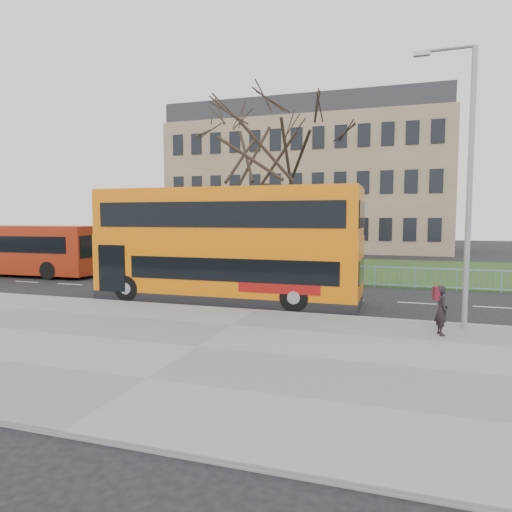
{
  "coord_description": "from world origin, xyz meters",
  "views": [
    {
      "loc": [
        5.33,
        -18.02,
        3.71
      ],
      "look_at": [
        -0.77,
        1.0,
        1.98
      ],
      "focal_mm": 32.0,
      "sensor_mm": 36.0,
      "label": 1
    }
  ],
  "objects": [
    {
      "name": "guard_railing",
      "position": [
        0.0,
        6.6,
        0.55
      ],
      "size": [
        40.0,
        0.12,
        1.1
      ],
      "primitive_type": null,
      "color": "#72AACB",
      "rests_on": "ground"
    },
    {
      "name": "bare_tree",
      "position": [
        -3.0,
        10.0,
        6.88
      ],
      "size": [
        9.53,
        9.53,
        13.61
      ],
      "primitive_type": null,
      "color": "black",
      "rests_on": "grass_verge"
    },
    {
      "name": "red_bus",
      "position": [
        -18.26,
        4.72,
        1.68
      ],
      "size": [
        12.01,
        3.04,
        3.15
      ],
      "rotation": [
        0.0,
        0.0,
        0.03
      ],
      "color": "maroon",
      "rests_on": "ground"
    },
    {
      "name": "kerb",
      "position": [
        0.0,
        -1.55,
        0.07
      ],
      "size": [
        80.0,
        0.2,
        0.14
      ],
      "primitive_type": "cube",
      "color": "gray",
      "rests_on": "ground"
    },
    {
      "name": "pavement",
      "position": [
        0.0,
        -6.75,
        0.06
      ],
      "size": [
        80.0,
        10.5,
        0.12
      ],
      "primitive_type": "cube",
      "color": "slate",
      "rests_on": "ground"
    },
    {
      "name": "yellow_bus",
      "position": [
        -1.99,
        0.39,
        2.61
      ],
      "size": [
        11.61,
        2.84,
        4.86
      ],
      "rotation": [
        0.0,
        0.0,
        0.0
      ],
      "color": "orange",
      "rests_on": "ground"
    },
    {
      "name": "ground",
      "position": [
        0.0,
        0.0,
        0.0
      ],
      "size": [
        120.0,
        120.0,
        0.0
      ],
      "primitive_type": "plane",
      "color": "black",
      "rests_on": "ground"
    },
    {
      "name": "civic_building",
      "position": [
        -5.0,
        35.0,
        7.0
      ],
      "size": [
        30.0,
        15.0,
        14.0
      ],
      "primitive_type": "cube",
      "color": "#7F6950",
      "rests_on": "ground"
    },
    {
      "name": "grass_verge",
      "position": [
        0.0,
        14.3,
        0.04
      ],
      "size": [
        80.0,
        15.4,
        0.08
      ],
      "primitive_type": "cube",
      "color": "#233B15",
      "rests_on": "ground"
    },
    {
      "name": "pedestrian",
      "position": [
        6.53,
        -3.34,
        0.88
      ],
      "size": [
        0.48,
        0.62,
        1.51
      ],
      "primitive_type": "imported",
      "rotation": [
        0.0,
        0.0,
        1.81
      ],
      "color": "black",
      "rests_on": "pavement"
    },
    {
      "name": "street_lamp",
      "position": [
        7.2,
        -2.2,
        4.98
      ],
      "size": [
        1.88,
        0.26,
        8.86
      ],
      "rotation": [
        0.0,
        0.0,
        -0.04
      ],
      "color": "gray",
      "rests_on": "pavement"
    }
  ]
}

